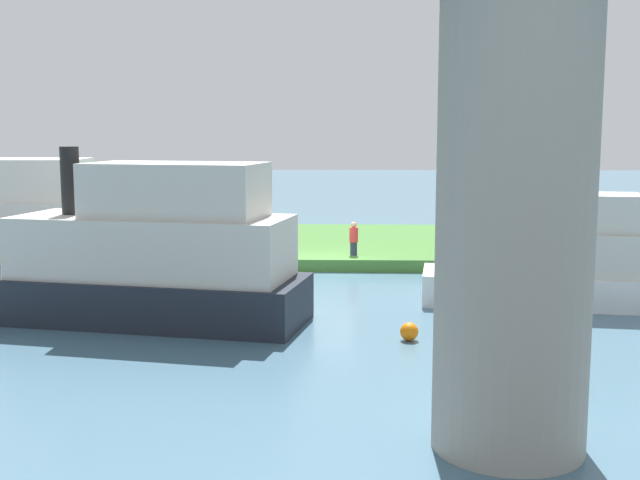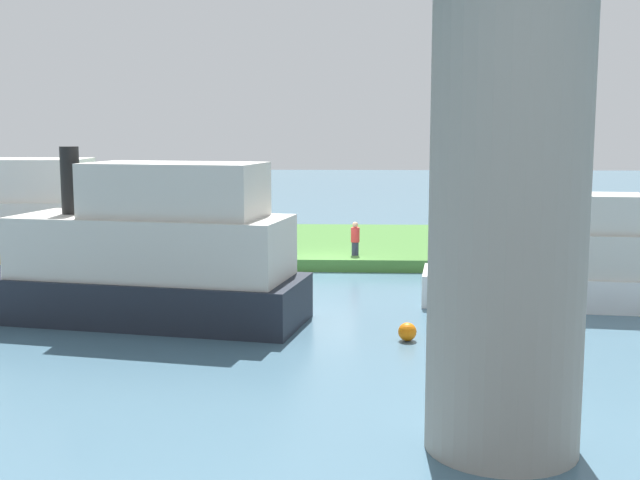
% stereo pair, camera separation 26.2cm
% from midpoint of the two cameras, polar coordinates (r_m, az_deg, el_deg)
% --- Properties ---
extents(ground_plane, '(160.00, 160.00, 0.00)m').
position_cam_midpoint_polar(ground_plane, '(31.99, 0.05, -2.31)').
color(ground_plane, '#476B7F').
extents(grassy_bank, '(80.00, 12.00, 0.50)m').
position_cam_midpoint_polar(grassy_bank, '(37.87, 0.35, -0.32)').
color(grassy_bank, '#427533').
rests_on(grassy_bank, ground).
extents(bridge_pylon, '(2.73, 2.73, 9.21)m').
position_cam_midpoint_polar(bridge_pylon, '(14.21, 13.23, 3.34)').
color(bridge_pylon, '#9E998E').
rests_on(bridge_pylon, ground).
extents(person_on_bank, '(0.48, 0.48, 1.39)m').
position_cam_midpoint_polar(person_on_bank, '(33.03, 2.19, 0.12)').
color(person_on_bank, '#2D334C').
rests_on(person_on_bank, grassy_bank).
extents(mooring_post, '(0.20, 0.20, 1.00)m').
position_cam_midpoint_polar(mooring_post, '(32.72, 8.19, -0.39)').
color(mooring_post, brown).
rests_on(mooring_post, grassy_bank).
extents(pontoon_yellow, '(8.04, 3.53, 3.98)m').
position_cam_midpoint_polar(pontoon_yellow, '(27.04, 15.98, -1.35)').
color(pontoon_yellow, white).
rests_on(pontoon_yellow, ground).
extents(riverboat_paddlewheel, '(10.56, 5.19, 5.17)m').
position_cam_midpoint_polar(riverboat_paddlewheel, '(24.27, -12.56, -1.21)').
color(riverboat_paddlewheel, '#1E232D').
rests_on(riverboat_paddlewheel, ground).
extents(marker_buoy, '(0.50, 0.50, 0.50)m').
position_cam_midpoint_polar(marker_buoy, '(21.90, 6.03, -6.50)').
color(marker_buoy, orange).
rests_on(marker_buoy, ground).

